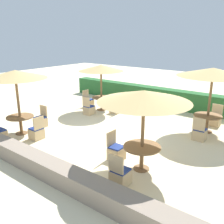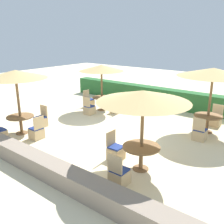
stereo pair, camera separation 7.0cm
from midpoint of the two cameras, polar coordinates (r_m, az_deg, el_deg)
ground_plane at (r=9.90m, az=-1.94°, el=-5.79°), size 40.00×40.00×0.00m
hedge_row at (r=14.31m, az=12.66°, el=3.15°), size 13.00×0.70×1.01m
stone_border at (r=7.88m, az=-17.07°, el=-10.81°), size 10.00×0.56×0.52m
parasol_front_left at (r=10.33m, az=-21.04°, el=8.00°), size 2.42×2.42×2.59m
round_table_front_left at (r=10.74m, az=-20.01°, el=-1.69°), size 1.07×1.07×0.74m
patio_chair_front_left_north at (r=11.39m, az=-15.76°, el=-1.94°), size 0.46×0.46×0.93m
patio_chair_front_left_east at (r=10.11m, az=-16.63°, el=-4.45°), size 0.46×0.46×0.93m
parasol_back_right at (r=10.55m, az=22.34°, el=8.38°), size 2.79×2.79×2.66m
round_table_back_right at (r=10.95m, az=21.23°, el=-1.45°), size 1.14×1.14×0.73m
patio_chair_back_right_south at (r=10.14m, az=19.58°, el=-4.68°), size 0.46×0.46×0.93m
patio_chair_back_right_north at (r=12.00m, az=22.71°, el=-1.68°), size 0.46×0.46×0.93m
parasol_front_right at (r=6.92m, az=7.45°, el=3.54°), size 2.63×2.63×2.42m
round_table_front_right at (r=7.48m, az=6.97°, el=-8.84°), size 1.11×1.11×0.75m
patio_chair_front_right_south at (r=6.89m, az=1.92°, el=-14.30°), size 0.46×0.46×0.93m
patio_chair_front_right_west at (r=8.15m, az=1.05°, el=-9.01°), size 0.46×0.46×0.93m
parasol_back_left at (r=13.04m, az=-2.26°, el=10.00°), size 2.32×2.32×2.42m
round_table_back_left at (r=13.35m, az=-2.18°, el=2.75°), size 1.00×1.00×0.71m
patio_chair_back_left_west at (r=14.07m, az=-5.18°, el=2.25°), size 0.46×0.46×0.93m
patio_chair_back_left_east at (r=12.87m, az=1.06°, el=0.90°), size 0.46×0.46×0.93m
patio_chair_back_left_south at (r=12.71m, az=-5.05°, el=0.62°), size 0.46×0.46×0.93m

